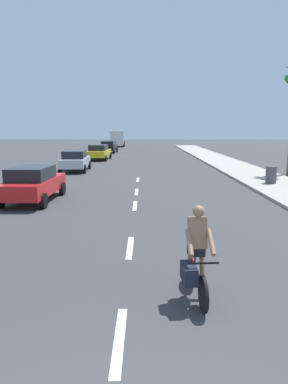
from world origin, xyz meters
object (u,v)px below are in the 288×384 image
Objects in this scene: parked_car_yellow at (98,152)px; trash_bin_far at (270,175)px; parked_car_red at (32,183)px; parked_car_silver at (74,160)px; cyclist at (194,257)px; parked_car_black at (108,147)px; delivery_truck at (116,138)px.

trash_bin_far is (11.92, -16.21, -0.22)m from parked_car_yellow.
parked_car_silver is (-0.30, 11.04, -0.00)m from parked_car_red.
cyclist is at bearing -115.35° from trash_bin_far.
cyclist is at bearing -78.58° from parked_car_black.
cyclist reaches higher than parked_car_yellow.
delivery_truck is (-0.10, 16.30, 0.66)m from parked_car_black.
delivery_truck is (-0.15, 26.81, 0.66)m from parked_car_yellow.
cyclist is 40.38m from parked_car_black.
parked_car_silver is 0.94× the size of parked_car_yellow.
parked_car_red and parked_car_black have the same top height.
parked_car_silver is 9.48m from parked_car_yellow.
parked_car_black is (-5.69, 39.98, 0.01)m from cyclist.
parked_car_black is (-0.05, 10.52, -0.00)m from parked_car_yellow.
parked_car_red is 0.98× the size of parked_car_black.
parked_car_yellow is 10.52m from parked_car_black.
parked_car_silver is 0.97× the size of parked_car_black.
delivery_truck is (0.13, 47.31, 0.66)m from parked_car_red.
parked_car_yellow and parked_car_black have the same top height.
parked_car_red is 31.02m from parked_car_black.
parked_car_black is 0.70× the size of delivery_truck.
parked_car_black is 29.29m from trash_bin_far.
parked_car_yellow is at bearing -86.43° from parked_car_black.
parked_car_silver and parked_car_black have the same top height.
delivery_truck is at bearing 87.49° from parked_car_silver.
cyclist is 0.42× the size of parked_car_silver.
trash_bin_far is (12.07, -43.03, -0.88)m from delivery_truck.
parked_car_red is 0.94× the size of parked_car_yellow.
delivery_truck is 44.70m from trash_bin_far.
parked_car_yellow is 26.82m from delivery_truck.
parked_car_black is at bearing 91.24° from parked_car_red.
cyclist is 0.40× the size of parked_car_yellow.
cyclist is 0.29× the size of delivery_truck.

